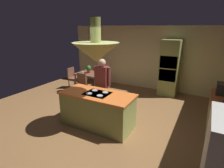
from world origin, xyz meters
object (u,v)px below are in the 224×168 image
at_px(dining_table, 90,76).
at_px(chair_by_back_wall, 99,76).
at_px(chair_facing_island, 80,84).
at_px(cup_on_table, 83,72).
at_px(person_at_island, 102,83).
at_px(oven_tower, 169,68).
at_px(potted_plant_on_table, 89,69).
at_px(chair_at_corner, 73,76).
at_px(kitchen_island, 98,110).

relative_size(dining_table, chair_by_back_wall, 1.17).
bearing_deg(chair_facing_island, cup_on_table, 114.77).
bearing_deg(cup_on_table, dining_table, 46.54).
bearing_deg(dining_table, person_at_island, -44.44).
xyz_separation_m(oven_tower, potted_plant_on_table, (-2.85, -1.15, -0.11)).
bearing_deg(person_at_island, chair_facing_island, 152.06).
xyz_separation_m(chair_facing_island, chair_at_corner, (-0.89, 0.64, 0.00)).
height_order(dining_table, potted_plant_on_table, potted_plant_on_table).
height_order(oven_tower, chair_at_corner, oven_tower).
bearing_deg(oven_tower, person_at_island, -118.45).
bearing_deg(potted_plant_on_table, chair_by_back_wall, 85.23).
xyz_separation_m(dining_table, cup_on_table, (-0.20, -0.21, 0.15)).
height_order(kitchen_island, chair_facing_island, kitchen_island).
relative_size(kitchen_island, person_at_island, 1.15).
xyz_separation_m(chair_at_corner, cup_on_table, (0.69, -0.21, 0.30)).
bearing_deg(dining_table, cup_on_table, -133.46).
bearing_deg(person_at_island, dining_table, 135.56).
xyz_separation_m(kitchen_island, person_at_island, (-0.28, 0.70, 0.49)).
distance_m(kitchen_island, cup_on_table, 2.70).
height_order(dining_table, person_at_island, person_at_island).
height_order(kitchen_island, oven_tower, oven_tower).
bearing_deg(chair_by_back_wall, cup_on_table, 76.84).
bearing_deg(person_at_island, potted_plant_on_table, 136.75).
relative_size(potted_plant_on_table, cup_on_table, 3.33).
distance_m(kitchen_island, person_at_island, 0.90).
relative_size(dining_table, chair_facing_island, 1.17).
xyz_separation_m(oven_tower, cup_on_table, (-3.00, -1.35, -0.23)).
height_order(dining_table, chair_by_back_wall, chair_by_back_wall).
bearing_deg(chair_by_back_wall, chair_facing_island, 90.00).
bearing_deg(potted_plant_on_table, kitchen_island, -50.05).
height_order(kitchen_island, cup_on_table, kitchen_island).
bearing_deg(dining_table, chair_facing_island, -90.00).
bearing_deg(person_at_island, kitchen_island, -68.59).
bearing_deg(chair_facing_island, potted_plant_on_table, 94.86).
relative_size(kitchen_island, dining_table, 1.85).
xyz_separation_m(kitchen_island, chair_at_corner, (-2.59, 2.10, 0.05)).
xyz_separation_m(dining_table, chair_at_corner, (-0.89, -0.00, -0.15)).
bearing_deg(person_at_island, cup_on_table, 143.84).
distance_m(dining_table, potted_plant_on_table, 0.28).
relative_size(dining_table, chair_at_corner, 1.17).
height_order(potted_plant_on_table, cup_on_table, potted_plant_on_table).
height_order(chair_facing_island, potted_plant_on_table, potted_plant_on_table).
height_order(oven_tower, potted_plant_on_table, oven_tower).
distance_m(person_at_island, potted_plant_on_table, 2.03).
distance_m(oven_tower, person_at_island, 2.89).
bearing_deg(kitchen_island, dining_table, 128.99).
relative_size(oven_tower, person_at_island, 1.25).
xyz_separation_m(oven_tower, chair_facing_island, (-2.80, -1.78, -0.53)).
relative_size(kitchen_island, chair_by_back_wall, 2.17).
bearing_deg(kitchen_island, chair_at_corner, 140.95).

